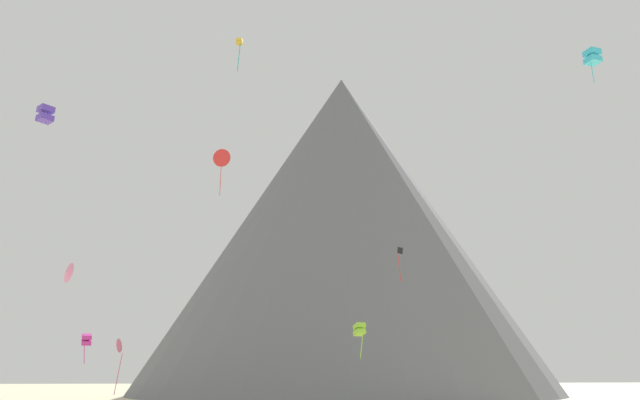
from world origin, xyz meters
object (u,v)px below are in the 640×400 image
(kite_pink_low, at_px, (67,272))
(kite_cyan_high, at_px, (592,57))
(kite_red_high, at_px, (222,159))
(rock_massif, at_px, (342,240))
(kite_magenta_low, at_px, (87,340))
(kite_lime_low, at_px, (359,330))
(kite_gold_high, at_px, (239,43))
(kite_rainbow_low, at_px, (120,347))
(kite_black_mid, at_px, (400,257))
(kite_indigo_high, at_px, (45,114))

(kite_pink_low, height_order, kite_cyan_high, kite_cyan_high)
(kite_red_high, xyz_separation_m, kite_cyan_high, (38.67, -29.04, 3.27))
(rock_massif, xyz_separation_m, kite_red_high, (-21.11, -31.72, 4.93))
(kite_magenta_low, relative_size, kite_cyan_high, 0.89)
(kite_lime_low, bearing_deg, kite_gold_high, 147.22)
(rock_massif, relative_size, kite_lime_low, 21.43)
(kite_rainbow_low, xyz_separation_m, kite_lime_low, (24.00, 1.44, 1.94))
(rock_massif, xyz_separation_m, kite_rainbow_low, (-29.53, -52.10, -21.09))
(kite_pink_low, xyz_separation_m, kite_magenta_low, (1.54, 4.33, -6.67))
(rock_massif, xyz_separation_m, kite_black_mid, (2.42, -35.92, -8.97))
(kite_lime_low, relative_size, kite_magenta_low, 1.15)
(rock_massif, bearing_deg, kite_cyan_high, -73.88)
(rock_massif, height_order, kite_red_high, rock_massif)
(kite_red_high, bearing_deg, kite_indigo_high, 73.20)
(kite_red_high, height_order, kite_cyan_high, kite_cyan_high)
(kite_red_high, bearing_deg, kite_cyan_high, 157.92)
(kite_cyan_high, bearing_deg, rock_massif, 90.71)
(kite_lime_low, distance_m, kite_indigo_high, 37.96)
(kite_cyan_high, bearing_deg, kite_pink_low, 152.24)
(rock_massif, relative_size, kite_pink_low, 36.58)
(kite_red_high, relative_size, kite_lime_low, 1.78)
(kite_black_mid, bearing_deg, rock_massif, -58.11)
(kite_rainbow_low, height_order, kite_black_mid, kite_black_mid)
(kite_pink_low, xyz_separation_m, kite_gold_high, (16.95, 1.48, 27.80))
(kite_pink_low, distance_m, kite_lime_low, 30.94)
(kite_pink_low, distance_m, kite_indigo_high, 16.58)
(kite_gold_high, distance_m, kite_black_mid, 33.74)
(kite_gold_high, bearing_deg, rock_massif, 171.22)
(kite_gold_high, height_order, kite_black_mid, kite_gold_high)
(kite_red_high, distance_m, kite_indigo_high, 30.82)
(kite_indigo_high, bearing_deg, rock_massif, 107.89)
(kite_rainbow_low, relative_size, kite_gold_high, 1.30)
(rock_massif, relative_size, kite_rainbow_low, 14.72)
(kite_lime_low, bearing_deg, kite_pink_low, 157.16)
(rock_massif, distance_m, kite_gold_high, 53.19)
(kite_pink_low, distance_m, kite_magenta_low, 8.10)
(rock_massif, relative_size, kite_indigo_high, 42.36)
(kite_lime_low, bearing_deg, kite_magenta_low, 148.54)
(kite_lime_low, height_order, kite_black_mid, kite_black_mid)
(kite_red_high, relative_size, kite_rainbow_low, 1.23)
(kite_red_high, height_order, kite_pink_low, kite_red_high)
(kite_red_high, distance_m, kite_lime_low, 34.37)
(kite_cyan_high, bearing_deg, kite_indigo_high, 161.41)
(kite_rainbow_low, bearing_deg, kite_gold_high, -53.94)
(kite_black_mid, height_order, kite_indigo_high, kite_indigo_high)
(kite_cyan_high, distance_m, kite_indigo_high, 55.27)
(kite_indigo_high, bearing_deg, kite_cyan_high, 47.45)
(kite_rainbow_low, height_order, kite_lime_low, kite_lime_low)
(kite_magenta_low, bearing_deg, rock_massif, -143.40)
(kite_black_mid, relative_size, kite_cyan_high, 1.25)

